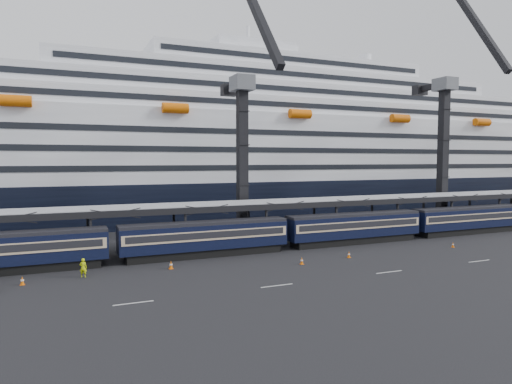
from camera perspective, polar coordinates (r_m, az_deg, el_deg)
ground at (r=58.63m, az=24.41°, el=-6.92°), size 260.00×260.00×0.00m
train at (r=62.35m, az=14.72°, el=-4.00°), size 133.05×3.00×4.05m
canopy at (r=68.01m, az=15.77°, el=-0.78°), size 130.00×6.25×5.53m
cruise_ship at (r=94.27m, az=2.90°, el=4.97°), size 214.09×28.84×34.00m
crane_dark_near at (r=61.51m, az=-1.59°, el=5.11°), size 4.50×17.75×35.08m
crane_dark_mid at (r=80.64m, az=22.57°, el=5.56°), size 4.50×18.24×39.64m
worker at (r=45.27m, az=-20.79°, el=-8.84°), size 0.74×0.59×1.76m
traffic_cone_a at (r=44.76m, az=-27.18°, el=-9.82°), size 0.39×0.39×0.78m
traffic_cone_b at (r=46.38m, az=-10.58°, el=-8.93°), size 0.42×0.42×0.84m
traffic_cone_c at (r=47.82m, az=5.75°, el=-8.54°), size 0.38×0.38×0.76m
traffic_cone_d at (r=51.71m, az=11.54°, el=-7.66°), size 0.37×0.37×0.73m
traffic_cone_e at (r=61.57m, az=23.40°, el=-6.06°), size 0.34×0.34×0.67m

